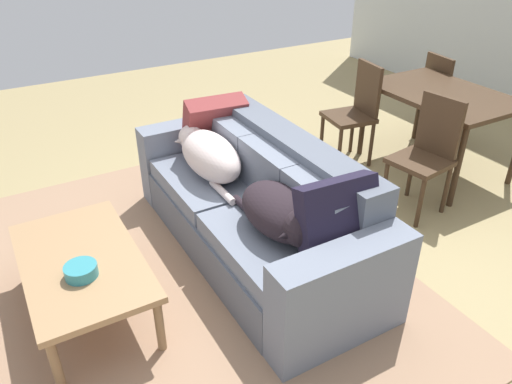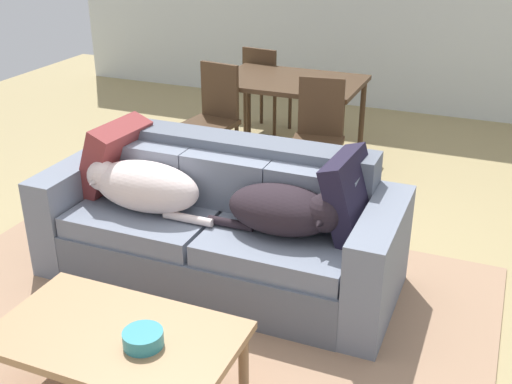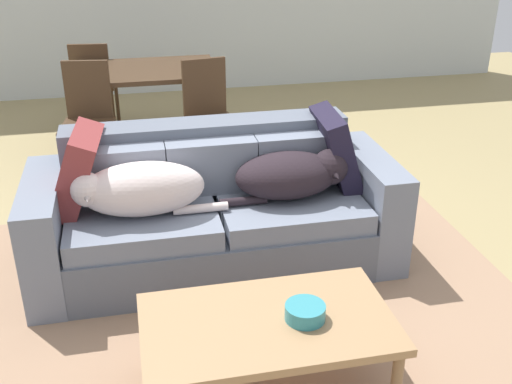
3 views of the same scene
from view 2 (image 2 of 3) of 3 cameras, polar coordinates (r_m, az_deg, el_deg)
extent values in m
plane|color=tan|center=(3.97, 0.03, -8.38)|extent=(10.00, 10.00, 0.00)
cube|color=#A07B5F|center=(3.58, -7.80, -12.64)|extent=(3.37, 2.87, 0.01)
cube|color=slate|center=(3.96, -3.39, -5.77)|extent=(1.77, 0.88, 0.32)
cube|color=slate|center=(4.04, -9.15, -1.74)|extent=(0.86, 0.84, 0.13)
cube|color=slate|center=(3.70, 2.74, -4.08)|extent=(0.86, 0.84, 0.13)
cube|color=slate|center=(4.00, -1.62, 2.31)|extent=(1.77, 0.25, 0.39)
cube|color=slate|center=(4.10, -9.74, 2.05)|extent=(0.54, 0.16, 0.32)
cube|color=slate|center=(3.85, -2.75, 0.89)|extent=(0.54, 0.16, 0.32)
cube|color=slate|center=(3.67, 5.04, -0.43)|extent=(0.54, 0.16, 0.32)
cube|color=slate|center=(4.36, -15.29, -1.24)|extent=(0.21, 0.87, 0.65)
cube|color=slate|center=(3.61, 10.98, -6.50)|extent=(0.21, 0.87, 0.65)
ellipsoid|color=silver|center=(3.87, -9.87, 0.49)|extent=(0.70, 0.34, 0.31)
sphere|color=silver|center=(4.00, -13.68, 1.47)|extent=(0.19, 0.19, 0.19)
cone|color=#A99A96|center=(3.94, -14.38, 0.88)|extent=(0.09, 0.11, 0.09)
cylinder|color=silver|center=(3.72, -6.15, -2.39)|extent=(0.31, 0.05, 0.05)
ellipsoid|color=black|center=(3.57, 2.27, -1.58)|extent=(0.62, 0.38, 0.27)
sphere|color=black|center=(3.46, 6.28, -1.88)|extent=(0.22, 0.22, 0.22)
cone|color=black|center=(3.38, 5.80, -2.74)|extent=(0.10, 0.12, 0.10)
cylinder|color=black|center=(3.65, -2.31, -2.84)|extent=(0.28, 0.05, 0.05)
cube|color=maroon|center=(4.19, -12.67, 3.07)|extent=(0.35, 0.50, 0.50)
cube|color=black|center=(3.58, 8.59, -0.39)|extent=(0.29, 0.49, 0.49)
cube|color=#A77F56|center=(2.98, -12.50, -12.60)|extent=(1.11, 0.64, 0.04)
cylinder|color=#8E6C49|center=(3.54, -16.60, -10.59)|extent=(0.05, 0.05, 0.37)
cylinder|color=#8E6C49|center=(3.09, -1.13, -15.23)|extent=(0.05, 0.05, 0.37)
cylinder|color=teal|center=(2.86, -10.15, -12.88)|extent=(0.18, 0.18, 0.07)
cube|color=#432E1D|center=(5.65, 3.17, 9.91)|extent=(1.24, 0.85, 0.04)
cylinder|color=#382718|center=(5.64, -3.72, 5.91)|extent=(0.05, 0.05, 0.70)
cylinder|color=#382718|center=(5.26, 7.57, 4.34)|extent=(0.05, 0.05, 0.70)
cylinder|color=#382718|center=(6.29, -0.70, 7.97)|extent=(0.05, 0.05, 0.70)
cylinder|color=#382718|center=(5.95, 9.53, 6.65)|extent=(0.05, 0.05, 0.70)
cube|color=#432E1D|center=(5.37, -4.28, 6.08)|extent=(0.45, 0.45, 0.04)
cube|color=#432E1D|center=(5.44, -3.29, 9.14)|extent=(0.36, 0.09, 0.47)
cylinder|color=#3C291A|center=(5.42, -6.71, 3.47)|extent=(0.04, 0.04, 0.44)
cylinder|color=#3C291A|center=(5.23, -3.71, 2.80)|extent=(0.04, 0.04, 0.44)
cylinder|color=#3C291A|center=(5.67, -4.66, 4.56)|extent=(0.04, 0.04, 0.44)
cylinder|color=#3C291A|center=(5.50, -1.74, 3.95)|extent=(0.04, 0.04, 0.44)
cube|color=#432E1D|center=(4.96, 5.46, 4.27)|extent=(0.45, 0.45, 0.04)
cube|color=#432E1D|center=(5.05, 5.90, 7.67)|extent=(0.36, 0.09, 0.47)
cylinder|color=#3C291A|center=(4.91, 3.08, 1.25)|extent=(0.04, 0.04, 0.42)
cylinder|color=#3C291A|center=(4.87, 7.01, 0.86)|extent=(0.04, 0.04, 0.42)
cylinder|color=#3C291A|center=(5.22, 3.81, 2.69)|extent=(0.04, 0.04, 0.42)
cylinder|color=#3C291A|center=(5.18, 7.51, 2.33)|extent=(0.04, 0.04, 0.42)
cube|color=#432E1D|center=(6.47, 1.08, 9.42)|extent=(0.45, 0.45, 0.04)
cube|color=#432E1D|center=(6.26, 0.29, 11.00)|extent=(0.36, 0.08, 0.40)
cylinder|color=#3C291A|center=(6.61, 3.09, 7.56)|extent=(0.04, 0.04, 0.44)
cylinder|color=#3C291A|center=(6.76, 0.49, 7.99)|extent=(0.04, 0.04, 0.44)
cylinder|color=#3C291A|center=(6.32, 1.68, 6.77)|extent=(0.04, 0.04, 0.44)
cylinder|color=#3C291A|center=(6.48, -0.99, 7.24)|extent=(0.04, 0.04, 0.44)
camera|label=1|loc=(1.93, 56.38, 14.64)|focal=34.68mm
camera|label=3|loc=(2.00, -75.02, 3.71)|focal=43.37mm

